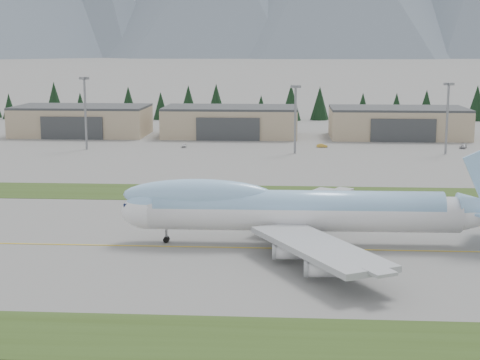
# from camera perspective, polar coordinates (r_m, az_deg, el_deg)

# --- Properties ---
(ground) EXTENTS (7000.00, 7000.00, 0.00)m
(ground) POSITION_cam_1_polar(r_m,az_deg,el_deg) (120.00, 0.89, -5.30)
(ground) COLOR slate
(ground) RESTS_ON ground
(grass_strip_near) EXTENTS (400.00, 14.00, 0.08)m
(grass_strip_near) POSITION_cam_1_polar(r_m,az_deg,el_deg) (84.10, -0.43, -12.29)
(grass_strip_near) COLOR #324619
(grass_strip_near) RESTS_ON ground
(grass_strip_far) EXTENTS (400.00, 18.00, 0.08)m
(grass_strip_far) POSITION_cam_1_polar(r_m,az_deg,el_deg) (163.74, 1.68, -1.05)
(grass_strip_far) COLOR #324619
(grass_strip_far) RESTS_ON ground
(taxiway_line_main) EXTENTS (400.00, 0.40, 0.02)m
(taxiway_line_main) POSITION_cam_1_polar(r_m,az_deg,el_deg) (120.00, 0.89, -5.30)
(taxiway_line_main) COLOR gold
(taxiway_line_main) RESTS_ON ground
(boeing_747_freighter) EXTENTS (66.83, 58.21, 17.75)m
(boeing_747_freighter) POSITION_cam_1_polar(r_m,az_deg,el_deg) (121.26, 4.60, -2.31)
(boeing_747_freighter) COLOR white
(boeing_747_freighter) RESTS_ON ground
(hangar_left) EXTENTS (48.00, 26.60, 10.80)m
(hangar_left) POSITION_cam_1_polar(r_m,az_deg,el_deg) (277.20, -12.16, 4.54)
(hangar_left) COLOR tan
(hangar_left) RESTS_ON ground
(hangar_center) EXTENTS (48.00, 26.60, 10.80)m
(hangar_center) POSITION_cam_1_polar(r_m,az_deg,el_deg) (267.47, -0.72, 4.57)
(hangar_center) COLOR tan
(hangar_center) RESTS_ON ground
(hangar_right) EXTENTS (48.00, 26.60, 10.80)m
(hangar_right) POSITION_cam_1_polar(r_m,az_deg,el_deg) (269.56, 12.14, 4.38)
(hangar_right) COLOR tan
(hangar_right) RESTS_ON ground
(floodlight_masts) EXTENTS (181.04, 8.93, 24.49)m
(floodlight_masts) POSITION_cam_1_polar(r_m,az_deg,el_deg) (225.26, 1.01, 6.08)
(floodlight_masts) COLOR gray
(floodlight_masts) RESTS_ON ground
(service_vehicle_a) EXTENTS (1.80, 3.67, 1.20)m
(service_vehicle_a) POSITION_cam_1_polar(r_m,az_deg,el_deg) (239.02, -4.36, 2.54)
(service_vehicle_a) COLOR silver
(service_vehicle_a) RESTS_ON ground
(service_vehicle_b) EXTENTS (3.66, 1.51, 1.18)m
(service_vehicle_b) POSITION_cam_1_polar(r_m,az_deg,el_deg) (239.61, 6.38, 2.53)
(service_vehicle_b) COLOR gold
(service_vehicle_b) RESTS_ON ground
(service_vehicle_c) EXTENTS (3.36, 5.08, 1.37)m
(service_vehicle_c) POSITION_cam_1_polar(r_m,az_deg,el_deg) (246.85, 16.92, 2.37)
(service_vehicle_c) COLOR #9A9A9E
(service_vehicle_c) RESTS_ON ground
(conifer_belt) EXTENTS (270.08, 15.46, 16.75)m
(conifer_belt) POSITION_cam_1_polar(r_m,az_deg,el_deg) (328.23, 2.22, 5.95)
(conifer_belt) COLOR black
(conifer_belt) RESTS_ON ground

